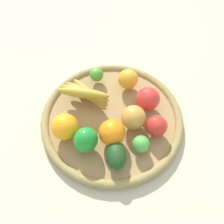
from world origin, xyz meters
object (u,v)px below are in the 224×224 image
Objects in this scene: banana_bunch at (86,94)px; orange_2 at (128,79)px; orange_0 at (112,133)px; bell_pepper at (86,140)px; apple_2 at (148,99)px; lime_1 at (141,144)px; avocado at (116,156)px; apple_0 at (134,117)px; apple_1 at (157,126)px; lime_0 at (97,75)px; orange_1 at (65,127)px.

banana_bunch is 0.16m from orange_2.
bell_pepper reaches higher than orange_0.
lime_1 is at bearing 2.49° from apple_2.
avocado is at bearing 24.45° from orange_0.
apple_0 is at bearing 170.00° from avocado.
banana_bunch and apple_0 have the same top height.
avocado is (0.06, 0.03, -0.01)m from orange_0.
banana_bunch is at bearing -141.10° from avocado.
lime_1 is 0.08m from avocado.
apple_1 is at bearing 37.33° from orange_2.
lime_1 is (-0.03, 0.16, -0.02)m from bell_pepper.
lime_0 is 0.64× the size of apple_0.
orange_0 is 1.04× the size of apple_0.
bell_pepper is 1.66× the size of lime_1.
orange_1 is 0.18m from avocado.
bell_pepper is 0.08m from orange_1.
lime_1 is 0.75× the size of orange_2.
orange_1 reaches higher than apple_2.
apple_0 is at bearing 47.09° from lime_0.
orange_2 is (0.00, 0.11, 0.01)m from lime_0.
lime_1 is at bearing -27.37° from apple_1.
lime_1 is (0.13, 0.21, -0.01)m from banana_bunch.
bell_pepper is at bearing 17.69° from banana_bunch.
orange_0 reaches higher than orange_2.
orange_2 is (-0.07, -0.08, -0.00)m from apple_2.
banana_bunch reaches higher than apple_1.
bell_pepper is 0.10m from avocado.
banana_bunch reaches higher than lime_1.
orange_1 is at bearing -66.45° from apple_0.
orange_2 reaches higher than lime_1.
banana_bunch is 2.66× the size of apple_1.
lime_0 is at bearing -146.92° from bell_pepper.
bell_pepper reaches higher than banana_bunch.
apple_2 is 0.22m from avocado.
bell_pepper is at bearing -46.68° from apple_0.
apple_1 is 0.10m from apple_2.
banana_bunch is at bearing -51.00° from orange_2.
orange_2 is at bearing 129.00° from banana_bunch.
orange_1 reaches higher than lime_0.
lime_1 is at bearing 84.30° from orange_0.
orange_2 is (-0.22, 0.00, -0.01)m from orange_0.
lime_0 is 0.31m from avocado.
lime_1 is at bearing 58.22° from banana_bunch.
orange_1 is at bearing -7.02° from lime_0.
apple_0 is 0.13m from avocado.
orange_0 is at bearing -95.70° from lime_1.
banana_bunch is at bearing -107.09° from apple_0.
orange_0 is 0.08m from apple_0.
orange_2 reaches higher than apple_1.
apple_1 is at bearing 82.69° from apple_0.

